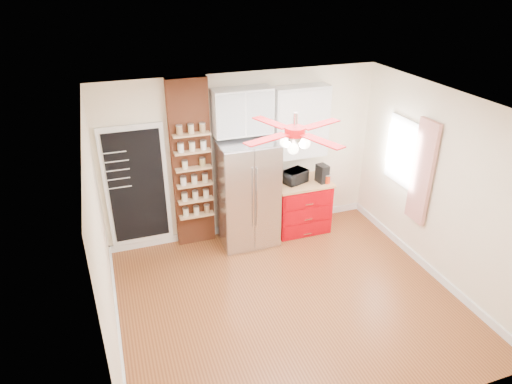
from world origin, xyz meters
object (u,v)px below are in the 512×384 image
object	(u,v)px
ceiling_fan	(295,132)
pantry_jar_oats	(185,165)
fridge	(247,193)
coffee_maker	(322,173)
canister_left	(327,179)
red_cabinet	(301,206)
toaster_oven	(295,176)

from	to	relation	value
ceiling_fan	pantry_jar_oats	xyz separation A→B (m)	(-0.98, 1.78, -0.99)
fridge	ceiling_fan	world-z (taller)	ceiling_fan
coffee_maker	canister_left	bearing A→B (deg)	-56.27
fridge	red_cabinet	world-z (taller)	fridge
coffee_maker	pantry_jar_oats	size ratio (longest dim) A/B	2.55
red_cabinet	ceiling_fan	world-z (taller)	ceiling_fan
fridge	red_cabinet	bearing A→B (deg)	2.95
toaster_oven	canister_left	size ratio (longest dim) A/B	2.92
red_cabinet	coffee_maker	size ratio (longest dim) A/B	3.15
canister_left	fridge	bearing A→B (deg)	174.82
fridge	red_cabinet	xyz separation A→B (m)	(0.97, 0.05, -0.42)
canister_left	pantry_jar_oats	size ratio (longest dim) A/B	1.14
fridge	pantry_jar_oats	bearing A→B (deg)	170.69
ceiling_fan	pantry_jar_oats	world-z (taller)	ceiling_fan
ceiling_fan	canister_left	distance (m)	2.46
toaster_oven	pantry_jar_oats	xyz separation A→B (m)	(-1.78, 0.08, 0.42)
fridge	pantry_jar_oats	size ratio (longest dim) A/B	14.97
red_cabinet	pantry_jar_oats	distance (m)	2.14
ceiling_fan	canister_left	world-z (taller)	ceiling_fan
fridge	toaster_oven	size ratio (longest dim) A/B	4.49
fridge	ceiling_fan	distance (m)	2.25
pantry_jar_oats	fridge	bearing A→B (deg)	-9.31
coffee_maker	toaster_oven	bearing A→B (deg)	156.21
pantry_jar_oats	canister_left	bearing A→B (deg)	-6.88
fridge	canister_left	distance (m)	1.35
red_cabinet	canister_left	world-z (taller)	canister_left
ceiling_fan	coffee_maker	xyz separation A→B (m)	(1.23, 1.58, -1.37)
pantry_jar_oats	red_cabinet	bearing A→B (deg)	-3.07
red_cabinet	pantry_jar_oats	xyz separation A→B (m)	(-1.90, 0.10, 0.98)
toaster_oven	pantry_jar_oats	bearing A→B (deg)	155.97
ceiling_fan	toaster_oven	xyz separation A→B (m)	(0.80, 1.70, -1.42)
red_cabinet	ceiling_fan	xyz separation A→B (m)	(-0.92, -1.68, 1.97)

